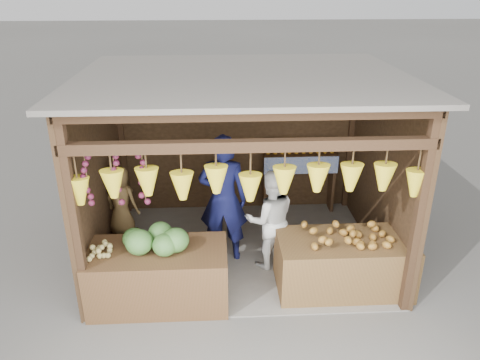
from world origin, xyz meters
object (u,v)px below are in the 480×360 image
woman_standing (270,220)px  counter_left (159,276)px  counter_right (343,264)px  vendor_seated (121,201)px  man_standing (223,199)px

woman_standing → counter_left: bearing=21.2°
counter_right → vendor_seated: size_ratio=1.63×
vendor_seated → woman_standing: bearing=-167.2°
counter_right → vendor_seated: (-3.01, 1.03, 0.49)m
counter_right → counter_left: bearing=-176.4°
vendor_seated → counter_left: bearing=143.0°
counter_left → woman_standing: size_ratio=1.16×
man_standing → vendor_seated: (-1.47, 0.21, -0.10)m
woman_standing → man_standing: bearing=-26.1°
counter_left → woman_standing: (1.48, 0.73, 0.36)m
counter_left → woman_standing: 1.69m
woman_standing → vendor_seated: (-2.11, 0.45, 0.12)m
man_standing → woman_standing: man_standing is taller
woman_standing → vendor_seated: 2.16m
man_standing → vendor_seated: 1.49m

